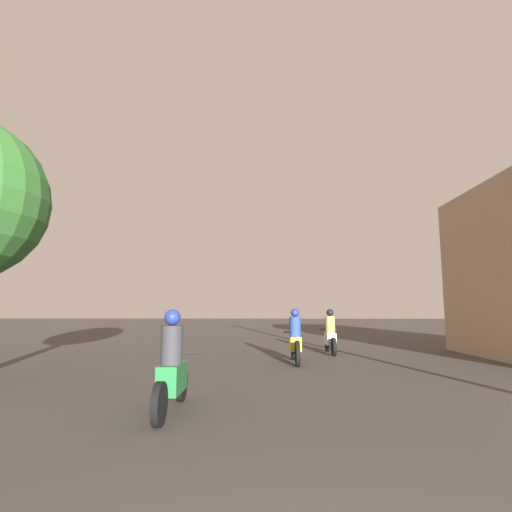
# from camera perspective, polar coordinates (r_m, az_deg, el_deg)

# --- Properties ---
(motorcycle_green) EXTENTS (0.60, 2.01, 1.50)m
(motorcycle_green) POSITION_cam_1_polar(r_m,az_deg,el_deg) (6.26, -11.92, -15.67)
(motorcycle_green) COLOR black
(motorcycle_green) RESTS_ON ground_plane
(motorcycle_yellow) EXTENTS (0.60, 2.14, 1.52)m
(motorcycle_yellow) POSITION_cam_1_polar(r_m,az_deg,el_deg) (11.51, 5.61, -11.94)
(motorcycle_yellow) COLOR black
(motorcycle_yellow) RESTS_ON ground_plane
(motorcycle_white) EXTENTS (0.60, 1.87, 1.49)m
(motorcycle_white) POSITION_cam_1_polar(r_m,az_deg,el_deg) (14.02, 10.55, -11.08)
(motorcycle_white) COLOR black
(motorcycle_white) RESTS_ON ground_plane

